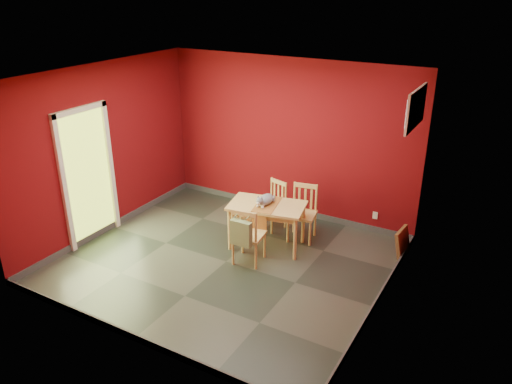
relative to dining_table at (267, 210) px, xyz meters
The scene contains 13 objects.
ground 0.99m from the dining_table, 112.20° to the right, with size 4.50×4.50×0.00m, color #2D342D.
room_shell 0.96m from the dining_table, 112.20° to the right, with size 4.50×4.50×4.50m.
doorway 2.80m from the dining_table, 156.16° to the right, with size 0.06×1.01×2.13m.
window 2.61m from the dining_table, ahead, with size 0.05×0.90×0.50m.
outlet_plate 1.85m from the dining_table, 44.24° to the left, with size 0.08×0.01×0.12m, color silver.
dining_table is the anchor object (origin of this frame).
table_runner 0.11m from the dining_table, 90.00° to the right, with size 0.44×0.71×0.33m.
chair_far_left 0.70m from the dining_table, 109.39° to the left, with size 0.46×0.46×0.80m.
chair_far_right 0.65m from the dining_table, 55.05° to the left, with size 0.48×0.48×0.89m.
chair_near 0.59m from the dining_table, 90.65° to the right, with size 0.47×0.47×0.89m.
tote_bag 0.78m from the dining_table, 89.04° to the right, with size 0.31×0.19×0.44m.
cat 0.19m from the dining_table, behind, with size 0.22×0.41×0.21m, color slate, non-canonical shape.
picture_frame 2.08m from the dining_table, 21.51° to the left, with size 0.18×0.43×0.43m.
Camera 1 is at (3.52, -5.30, 3.83)m, focal length 35.00 mm.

